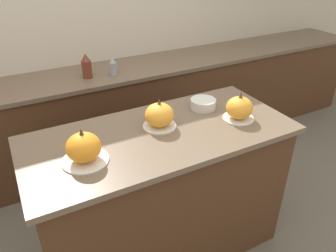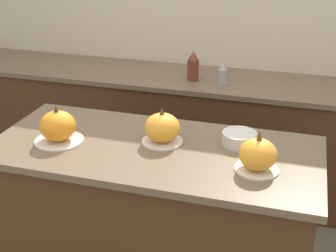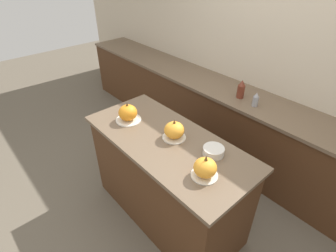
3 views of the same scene
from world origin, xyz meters
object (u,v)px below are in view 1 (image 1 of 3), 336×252
(pumpkin_cake_right, at_px, (239,108))
(bottle_short, at_px, (113,67))
(pumpkin_cake_center, at_px, (159,116))
(mixing_bowl, at_px, (203,104))
(bottle_tall, at_px, (87,66))
(pumpkin_cake_left, at_px, (84,148))

(pumpkin_cake_right, relative_size, bottle_short, 1.24)
(pumpkin_cake_center, relative_size, pumpkin_cake_right, 1.03)
(pumpkin_cake_center, bearing_deg, mixing_bowl, 12.88)
(pumpkin_cake_center, distance_m, bottle_tall, 1.12)
(bottle_tall, bearing_deg, bottle_short, -10.48)
(pumpkin_cake_left, relative_size, pumpkin_cake_right, 1.23)
(bottle_tall, relative_size, mixing_bowl, 1.25)
(mixing_bowl, bearing_deg, pumpkin_cake_left, -165.62)
(pumpkin_cake_center, xyz_separation_m, pumpkin_cake_right, (0.47, -0.14, -0.00))
(pumpkin_cake_right, relative_size, bottle_tall, 0.93)
(pumpkin_cake_right, xyz_separation_m, bottle_tall, (-0.59, 1.25, -0.02))
(pumpkin_cake_center, height_order, bottle_tall, pumpkin_cake_center)
(pumpkin_cake_left, distance_m, pumpkin_cake_center, 0.50)
(mixing_bowl, bearing_deg, bottle_short, 105.01)
(pumpkin_cake_left, height_order, bottle_tall, pumpkin_cake_left)
(bottle_short, bearing_deg, pumpkin_cake_left, -115.77)
(pumpkin_cake_center, relative_size, mixing_bowl, 1.20)
(pumpkin_cake_center, relative_size, bottle_short, 1.29)
(pumpkin_cake_center, bearing_deg, bottle_tall, 96.16)
(bottle_tall, bearing_deg, pumpkin_cake_right, -64.71)
(pumpkin_cake_left, relative_size, mixing_bowl, 1.43)
(mixing_bowl, bearing_deg, pumpkin_cake_center, -167.12)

